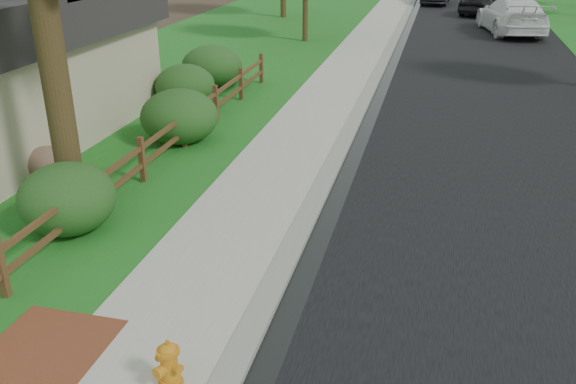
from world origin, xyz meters
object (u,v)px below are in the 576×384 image
(white_suv, at_px, (512,15))
(dark_car_mid, at_px, (482,2))
(ranch_fence, at_px, (164,141))
(fire_hydrant, at_px, (169,365))

(white_suv, relative_size, dark_car_mid, 1.38)
(ranch_fence, relative_size, dark_car_mid, 3.68)
(ranch_fence, bearing_deg, dark_car_mid, 73.69)
(fire_hydrant, xyz_separation_m, dark_car_mid, (5.18, 36.50, 0.39))
(white_suv, bearing_deg, ranch_fence, 56.40)
(fire_hydrant, relative_size, dark_car_mid, 0.15)
(fire_hydrant, height_order, white_suv, white_suv)
(ranch_fence, xyz_separation_m, fire_hydrant, (3.36, -7.31, -0.20))
(ranch_fence, bearing_deg, fire_hydrant, -65.31)
(fire_hydrant, bearing_deg, dark_car_mid, 81.92)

